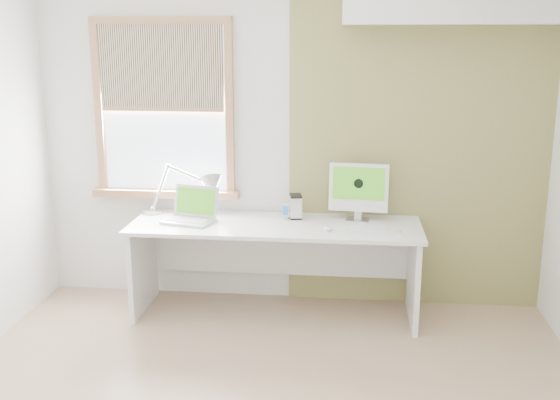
# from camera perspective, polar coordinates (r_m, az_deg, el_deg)

# --- Properties ---
(room) EXTENTS (4.04, 3.54, 2.64)m
(room) POSITION_cam_1_polar(r_m,az_deg,el_deg) (3.48, -1.86, 0.64)
(room) COLOR tan
(room) RESTS_ON ground
(accent_wall) EXTENTS (2.00, 0.02, 2.60)m
(accent_wall) POSITION_cam_1_polar(r_m,az_deg,el_deg) (5.18, 11.93, 4.77)
(accent_wall) COLOR olive
(accent_wall) RESTS_ON room
(window) EXTENTS (1.20, 0.14, 1.42)m
(window) POSITION_cam_1_polar(r_m,az_deg,el_deg) (5.31, -10.11, 7.73)
(window) COLOR #AC7650
(window) RESTS_ON room
(desk) EXTENTS (2.20, 0.70, 0.73)m
(desk) POSITION_cam_1_polar(r_m,az_deg,el_deg) (5.08, -0.34, -4.01)
(desk) COLOR white
(desk) RESTS_ON room
(desk_lamp) EXTENTS (0.71, 0.29, 0.41)m
(desk_lamp) POSITION_cam_1_polar(r_m,az_deg,el_deg) (5.19, -6.94, 0.96)
(desk_lamp) COLOR #BBBEC0
(desk_lamp) RESTS_ON desk
(laptop) EXTENTS (0.43, 0.37, 0.26)m
(laptop) POSITION_cam_1_polar(r_m,az_deg,el_deg) (5.08, -7.68, -1.09)
(laptop) COLOR #BBBEC0
(laptop) RESTS_ON desk
(phone_dock) EXTENTS (0.07, 0.07, 0.12)m
(phone_dock) POSITION_cam_1_polar(r_m,az_deg,el_deg) (5.08, 0.48, -1.30)
(phone_dock) COLOR #BBBEC0
(phone_dock) RESTS_ON desk
(external_drive) EXTENTS (0.11, 0.16, 0.18)m
(external_drive) POSITION_cam_1_polar(r_m,az_deg,el_deg) (5.10, 1.37, -0.56)
(external_drive) COLOR #BBBEC0
(external_drive) RESTS_ON desk
(imac) EXTENTS (0.46, 0.16, 0.44)m
(imac) POSITION_cam_1_polar(r_m,az_deg,el_deg) (5.04, 6.86, 0.98)
(imac) COLOR #BBBEC0
(imac) RESTS_ON desk
(keyboard) EXTENTS (0.40, 0.15, 0.02)m
(keyboard) POSITION_cam_1_polar(r_m,az_deg,el_deg) (4.79, 8.21, -2.72)
(keyboard) COLOR white
(keyboard) RESTS_ON desk
(mouse) EXTENTS (0.08, 0.11, 0.03)m
(mouse) POSITION_cam_1_polar(r_m,az_deg,el_deg) (4.81, 4.20, -2.47)
(mouse) COLOR white
(mouse) RESTS_ON desk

